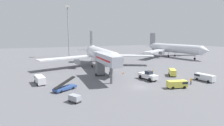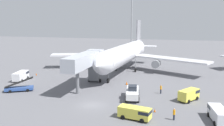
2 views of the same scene
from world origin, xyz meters
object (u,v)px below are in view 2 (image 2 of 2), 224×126
belt_loader_truck (19,88)px  service_van_far_center (218,114)px  jet_bridge (86,61)px  airplane_at_gate (125,54)px  ground_crew_worker_midground (161,89)px  service_van_far_left (136,112)px  safety_cone_charlie (155,110)px  service_van_far_right (21,75)px  safety_cone_alpha (36,74)px  apron_light_mast (132,8)px  ground_crew_worker_foreground (174,114)px  service_van_mid_left (189,94)px  safety_cone_bravo (127,83)px  pushback_tug (133,92)px

belt_loader_truck → service_van_far_center: 38.22m
jet_bridge → service_van_far_center: size_ratio=2.91×
airplane_at_gate → ground_crew_worker_midground: bearing=-58.8°
service_van_far_left → safety_cone_charlie: (2.46, 3.79, -0.81)m
service_van_far_left → safety_cone_charlie: bearing=57.0°
service_van_far_right → airplane_at_gate: bearing=37.3°
belt_loader_truck → safety_cone_alpha: (-4.96, 14.37, -0.48)m
airplane_at_gate → apron_light_mast: apron_light_mast is taller
service_van_far_right → ground_crew_worker_foreground: 40.12m
service_van_mid_left → ground_crew_worker_midground: (-5.36, 3.05, -0.21)m
service_van_mid_left → safety_cone_alpha: bearing=163.7°
airplane_at_gate → belt_loader_truck: size_ratio=7.99×
airplane_at_gate → service_van_mid_left: airplane_at_gate is taller
safety_cone_charlie → apron_light_mast: apron_light_mast is taller
service_van_mid_left → ground_crew_worker_foreground: 10.43m
belt_loader_truck → jet_bridge: bearing=27.9°
service_van_mid_left → safety_cone_bravo: size_ratio=6.20×
service_van_far_center → safety_cone_bravo: (-17.34, 16.88, -0.75)m
service_van_far_center → apron_light_mast: 78.24m
service_van_far_left → service_van_far_right: 35.64m
safety_cone_bravo → safety_cone_charlie: bearing=-63.1°
ground_crew_worker_foreground → service_van_far_center: bearing=12.7°
belt_loader_truck → ground_crew_worker_midground: size_ratio=3.22×
jet_bridge → service_van_far_center: bearing=-26.0°
ground_crew_worker_foreground → airplane_at_gate: bearing=114.3°
ground_crew_worker_foreground → safety_cone_charlie: ground_crew_worker_foreground is taller
airplane_at_gate → ground_crew_worker_foreground: 35.97m
service_van_far_center → safety_cone_alpha: (-42.75, 20.08, -0.86)m
ground_crew_worker_foreground → ground_crew_worker_midground: bearing=102.7°
service_van_far_center → ground_crew_worker_midground: service_van_far_center is taller
safety_cone_alpha → pushback_tug: bearing=-24.6°
service_van_far_center → ground_crew_worker_midground: bearing=128.1°
service_van_far_left → ground_crew_worker_foreground: size_ratio=2.82×
service_van_far_left → service_van_far_right: (-31.44, 16.78, 0.14)m
pushback_tug → service_van_far_right: 30.02m
belt_loader_truck → safety_cone_alpha: belt_loader_truck is taller
jet_bridge → ground_crew_worker_foreground: 23.98m
airplane_at_gate → service_van_far_center: size_ratio=8.38×
service_van_far_center → safety_cone_bravo: size_ratio=7.32×
airplane_at_gate → belt_loader_truck: 30.83m
jet_bridge → pushback_tug: jet_bridge is taller
apron_light_mast → airplane_at_gate: bearing=-81.5°
service_van_far_left → safety_cone_alpha: 38.41m
jet_bridge → ground_crew_worker_midground: bearing=-1.9°
pushback_tug → ground_crew_worker_foreground: bearing=-46.9°
belt_loader_truck → airplane_at_gate: bearing=56.5°
service_van_far_right → ground_crew_worker_midground: bearing=-3.9°
service_van_far_right → safety_cone_alpha: size_ratio=10.63×
safety_cone_alpha → safety_cone_bravo: bearing=-7.2°
ground_crew_worker_midground → safety_cone_alpha: (-33.52, 8.29, -0.70)m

